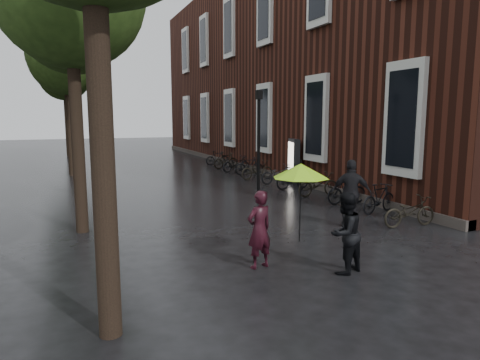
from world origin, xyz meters
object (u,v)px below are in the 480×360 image
pedestrian_walking (351,193)px  parked_bicycles (278,174)px  ad_lightbox (294,162)px  person_burgundy (259,229)px  lamp_post (259,134)px  person_black (345,233)px

pedestrian_walking → parked_bicycles: bearing=-68.0°
pedestrian_walking → parked_bicycles: size_ratio=0.11×
pedestrian_walking → ad_lightbox: ad_lightbox is taller
parked_bicycles → ad_lightbox: bearing=-14.1°
person_burgundy → pedestrian_walking: (3.79, 2.01, 0.15)m
lamp_post → pedestrian_walking: bearing=-80.5°
ad_lightbox → lamp_post: (-3.14, -2.91, 1.40)m
person_burgundy → person_black: person_black is taller
pedestrian_walking → parked_bicycles: 7.79m
parked_bicycles → lamp_post: size_ratio=4.31×
person_burgundy → lamp_post: lamp_post is taller
lamp_post → ad_lightbox: bearing=42.8°
parked_bicycles → ad_lightbox: size_ratio=8.37×
person_burgundy → ad_lightbox: ad_lightbox is taller
person_burgundy → parked_bicycles: size_ratio=0.09×
person_black → pedestrian_walking: size_ratio=0.85×
person_burgundy → pedestrian_walking: 4.29m
person_black → lamp_post: bearing=-121.4°
parked_bicycles → lamp_post: lamp_post is taller
pedestrian_walking → person_burgundy: bearing=62.6°
person_burgundy → lamp_post: 7.37m
ad_lightbox → person_burgundy: bearing=-104.8°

